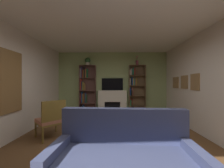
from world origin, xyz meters
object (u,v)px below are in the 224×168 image
potted_plant (88,61)px  vase_with_flowers (137,62)px  tv (112,84)px  armchair (51,119)px  bookshelf_right (135,91)px  fireplace (112,102)px  bookshelf_left (86,91)px  couch (124,162)px

potted_plant → vase_with_flowers: bearing=-0.0°
tv → armchair: 3.04m
potted_plant → vase_with_flowers: vase_with_flowers is taller
bookshelf_right → potted_plant: bearing=-178.8°
fireplace → vase_with_flowers: 2.04m
tv → bookshelf_right: bearing=-4.4°
fireplace → bookshelf_left: (-1.16, 0.01, 0.51)m
couch → tv: bearing=92.6°
vase_with_flowers → fireplace: bearing=177.7°
fireplace → bookshelf_left: bookshelf_left is taller
tv → bookshelf_left: 1.20m
bookshelf_right → couch: size_ratio=1.08×
bookshelf_right → potted_plant: (-2.05, -0.04, 1.30)m
fireplace → couch: size_ratio=0.66×
vase_with_flowers → tv: bearing=173.6°
tv → bookshelf_left: size_ratio=0.43×
bookshelf_right → vase_with_flowers: size_ratio=5.36×
bookshelf_left → couch: 4.22m
armchair → fireplace: bearing=57.3°
tv → vase_with_flowers: 1.43m
fireplace → couch: 3.93m
bookshelf_right → tv: bearing=175.6°
bookshelf_left → couch: bookshelf_left is taller
bookshelf_right → armchair: 3.53m
bookshelf_left → bookshelf_right: 2.15m
potted_plant → couch: 4.56m
bookshelf_left → armchair: 2.50m
bookshelf_right → potted_plant: size_ratio=6.40×
couch → armchair: bearing=138.6°
bookshelf_left → couch: size_ratio=1.08×
fireplace → bookshelf_right: bearing=0.1°
tv → couch: 4.13m
couch → armchair: couch is taller
fireplace → vase_with_flowers: size_ratio=3.27×
tv → potted_plant: size_ratio=2.72×
potted_plant → armchair: 3.05m
bookshelf_left → couch: bearing=-71.1°
potted_plant → couch: potted_plant is taller
tv → armchair: (-1.54, -2.47, -0.87)m
bookshelf_right → armchair: (-2.52, -2.40, -0.57)m
vase_with_flowers → couch: size_ratio=0.20×
fireplace → potted_plant: (-1.07, -0.04, 1.80)m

